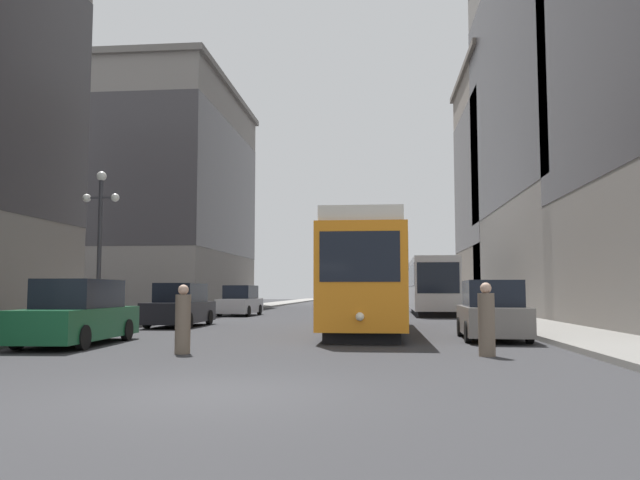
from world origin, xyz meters
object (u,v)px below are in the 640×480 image
at_px(streetcar, 366,275).
at_px(parked_car_left_far, 180,306).
at_px(transit_bus, 431,284).
at_px(parked_car_left_near, 240,302).
at_px(parked_car_left_mid, 78,314).
at_px(pedestrian_crossing_near, 486,322).
at_px(pedestrian_crossing_far, 183,321).
at_px(parked_car_right_far, 492,312).
at_px(lamp_post_left_near, 100,225).

xyz_separation_m(streetcar, parked_car_left_far, (-7.89, 2.49, -1.26)).
xyz_separation_m(transit_bus, parked_car_left_near, (-11.70, -3.12, -1.10)).
distance_m(parked_car_left_mid, parked_car_left_far, 8.98).
bearing_deg(pedestrian_crossing_near, pedestrian_crossing_far, 106.25).
relative_size(parked_car_right_far, lamp_post_left_near, 0.74).
xyz_separation_m(parked_car_left_mid, pedestrian_crossing_near, (10.86, -2.03, -0.06)).
bearing_deg(streetcar, parked_car_left_mid, -140.33).
bearing_deg(pedestrian_crossing_near, transit_bus, 13.55).
bearing_deg(parked_car_right_far, transit_bus, -87.14).
height_order(parked_car_right_far, parked_car_left_far, same).
relative_size(streetcar, parked_car_right_far, 2.93).
xyz_separation_m(parked_car_right_far, pedestrian_crossing_near, (-0.99, -4.92, -0.05)).
xyz_separation_m(parked_car_right_far, pedestrian_crossing_far, (-8.15, -5.02, -0.07)).
xyz_separation_m(parked_car_left_far, pedestrian_crossing_far, (3.70, -11.11, -0.08)).
relative_size(transit_bus, parked_car_left_far, 2.46).
bearing_deg(streetcar, pedestrian_crossing_near, -70.59).
distance_m(parked_car_left_far, pedestrian_crossing_far, 11.71).
height_order(streetcar, pedestrian_crossing_near, streetcar).
xyz_separation_m(parked_car_right_far, parked_car_left_far, (-11.85, 6.09, 0.00)).
distance_m(parked_car_left_near, parked_car_left_mid, 20.42).
distance_m(parked_car_left_near, parked_car_left_far, 11.44).
relative_size(transit_bus, parked_car_right_far, 2.69).
relative_size(streetcar, pedestrian_crossing_near, 7.43).
xyz_separation_m(pedestrian_crossing_near, lamp_post_left_near, (-12.76, 7.31, 3.15)).
distance_m(streetcar, pedestrian_crossing_near, 9.12).
bearing_deg(lamp_post_left_near, transit_bus, 53.32).
xyz_separation_m(parked_car_left_far, lamp_post_left_near, (-1.90, -3.70, 3.09)).
height_order(streetcar, parked_car_left_far, streetcar).
xyz_separation_m(parked_car_left_near, parked_car_left_far, (-0.00, -11.44, 0.00)).
bearing_deg(lamp_post_left_near, parked_car_left_far, 62.81).
bearing_deg(pedestrian_crossing_near, parked_car_left_far, 60.04).
height_order(transit_bus, parked_car_left_far, transit_bus).
xyz_separation_m(parked_car_left_near, pedestrian_crossing_near, (10.85, -22.44, -0.06)).
height_order(transit_bus, pedestrian_crossing_near, transit_bus).
bearing_deg(transit_bus, parked_car_right_far, -88.72).
distance_m(parked_car_left_mid, pedestrian_crossing_near, 11.04).
height_order(transit_bus, parked_car_left_near, transit_bus).
bearing_deg(pedestrian_crossing_near, parked_car_right_far, 4.05).
height_order(parked_car_left_mid, lamp_post_left_near, lamp_post_left_near).
relative_size(parked_car_left_near, parked_car_left_mid, 0.90).
relative_size(parked_car_left_mid, pedestrian_crossing_far, 3.05).
distance_m(parked_car_left_near, pedestrian_crossing_far, 22.85).
relative_size(parked_car_left_near, lamp_post_left_near, 0.78).
relative_size(parked_car_left_near, pedestrian_crossing_near, 2.67).
relative_size(streetcar, pedestrian_crossing_far, 7.62).
bearing_deg(parked_car_left_far, parked_car_right_far, -26.59).
bearing_deg(pedestrian_crossing_near, parked_car_left_mid, 94.85).
distance_m(parked_car_left_mid, pedestrian_crossing_far, 4.27).
distance_m(streetcar, pedestrian_crossing_far, 9.68).
distance_m(parked_car_left_far, pedestrian_crossing_near, 15.46).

